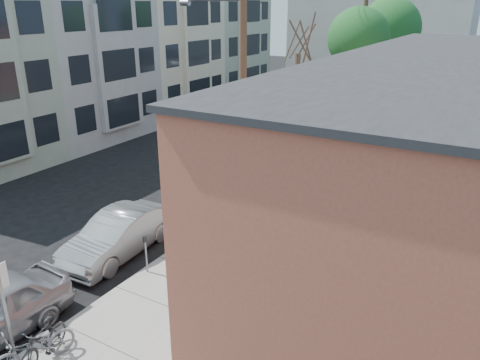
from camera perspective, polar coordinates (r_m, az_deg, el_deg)
The scene contains 26 objects.
ground at distance 17.22m, azimuth -14.98°, elevation -7.82°, with size 120.00×120.00×0.00m, color black.
sidewalk at distance 23.86m, azimuth 11.54°, elevation 0.84°, with size 4.50×58.00×0.15m, color gray.
cafe_building at distance 16.26m, azimuth 21.18°, elevation 2.40°, with size 6.60×20.20×6.61m.
apartment_row at distance 33.71m, azimuth -13.57°, elevation 14.20°, with size 6.30×32.00×9.00m.
end_cap_building at distance 54.07m, azimuth 16.79°, elevation 17.80°, with size 18.00×8.00×12.00m, color #A9A9A4.
sign_post at distance 11.78m, azimuth -26.83°, elevation -13.57°, with size 0.07×0.45×2.80m.
parking_meter_near at distance 14.80m, azimuth -11.44°, elevation -8.15°, with size 0.14×0.14×1.24m.
parking_meter_far at distance 22.07m, azimuth 4.69°, elevation 2.06°, with size 0.14×0.14×1.24m.
utility_pole_near at distance 17.73m, azimuth 0.19°, elevation 12.25°, with size 3.57×0.28×10.00m.
utility_pole_far at distance 31.81m, azimuth 14.64°, elevation 15.28°, with size 1.80×0.28×10.00m.
tree_bare at distance 21.73m, azimuth 6.75°, elevation 7.42°, with size 0.24×0.24×5.84m.
tree_leafy_mid at distance 29.60m, azimuth 14.23°, elevation 16.35°, with size 3.64×3.64×7.75m.
tree_leafy_far at distance 36.80m, azimuth 17.74°, elevation 17.12°, with size 4.43×4.43×8.36m.
patio_chair_a at distance 11.88m, azimuth -2.98°, elevation -18.10°, with size 0.50×0.50×0.88m, color #12422D, non-canonical shape.
patio_chair_b at distance 11.71m, azimuth -3.12°, elevation -18.76°, with size 0.50×0.50×0.88m, color #12422D, non-canonical shape.
patron_grey at distance 12.54m, azimuth -2.81°, elevation -13.54°, with size 0.60×0.39×1.65m, color slate.
patron_green at distance 12.48m, azimuth -0.15°, elevation -13.60°, with size 0.82×0.64×1.69m, color #2C6F42.
cyclist at distance 16.19m, azimuth -0.95°, elevation -4.97°, with size 1.11×0.64×1.72m, color maroon.
cyclist_bike at distance 16.37m, azimuth -0.94°, elevation -6.26°, with size 0.60×1.71×0.90m, color black.
parked_bike_a at distance 12.44m, azimuth -22.89°, elevation -17.68°, with size 0.45×1.60×0.96m, color black.
parked_bike_b at distance 12.32m, azimuth -23.85°, elevation -18.17°, with size 0.67×1.91×1.00m, color slate.
car_1 at distance 16.36m, azimuth -14.59°, elevation -6.45°, with size 1.57×4.49×1.48m, color #93979A.
car_2 at distance 22.40m, azimuth 0.86°, elevation 1.87°, with size 2.18×5.36×1.56m, color black.
car_3 at distance 27.82m, azimuth 6.00°, elevation 5.58°, with size 2.65×5.75×1.60m, color #96989D.
car_4 at distance 32.77m, azimuth 11.00°, elevation 7.56°, with size 1.60×4.59×1.51m, color #ABAFB3.
bus at distance 38.59m, azimuth 9.78°, elevation 10.92°, with size 2.73×11.68×3.25m, color silver.
Camera 1 is at (11.11, -10.42, 8.04)m, focal length 35.00 mm.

